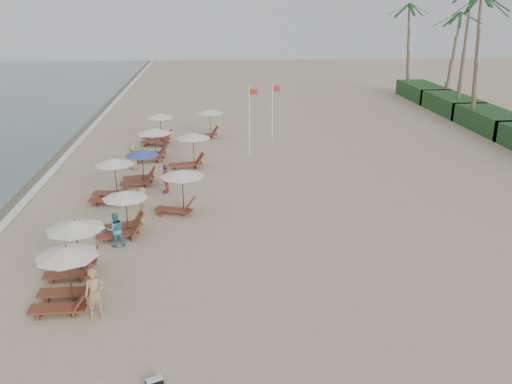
{
  "coord_description": "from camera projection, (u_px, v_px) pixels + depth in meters",
  "views": [
    {
      "loc": [
        -1.11,
        -19.61,
        10.13
      ],
      "look_at": [
        1.0,
        4.9,
        1.3
      ],
      "focal_mm": 37.4,
      "sensor_mm": 36.0,
      "label": 1
    }
  ],
  "objects": [
    {
      "name": "beachgoer_mid_b",
      "position": [
        143.0,
        202.0,
        26.43
      ],
      "size": [
        0.92,
        1.1,
        1.48
      ],
      "primitive_type": "imported",
      "rotation": [
        0.0,
        0.0,
        2.03
      ],
      "color": "#95754C",
      "rests_on": "ground"
    },
    {
      "name": "lounger_station_1",
      "position": [
        72.0,
        246.0,
        20.62
      ],
      "size": [
        2.49,
        2.26,
        2.25
      ],
      "color": "brown",
      "rests_on": "ground"
    },
    {
      "name": "ground",
      "position": [
        242.0,
        262.0,
        21.9
      ],
      "size": [
        160.0,
        160.0,
        0.0
      ],
      "primitive_type": "plane",
      "color": "tan",
      "rests_on": "ground"
    },
    {
      "name": "lounger_station_2",
      "position": [
        122.0,
        214.0,
        24.16
      ],
      "size": [
        2.49,
        2.3,
        2.14
      ],
      "color": "brown",
      "rests_on": "ground"
    },
    {
      "name": "inland_station_2",
      "position": [
        207.0,
        121.0,
        41.52
      ],
      "size": [
        2.76,
        2.24,
        2.22
      ],
      "color": "brown",
      "rests_on": "ground"
    },
    {
      "name": "flag_pole_near",
      "position": [
        250.0,
        117.0,
        36.45
      ],
      "size": [
        0.59,
        0.08,
        4.77
      ],
      "color": "silver",
      "rests_on": "ground"
    },
    {
      "name": "wet_sand_band",
      "position": [
        12.0,
        190.0,
        30.27
      ],
      "size": [
        3.2,
        140.0,
        0.01
      ],
      "primitive_type": "cube",
      "color": "#6B5E4C",
      "rests_on": "ground"
    },
    {
      "name": "foam_line",
      "position": [
        35.0,
        189.0,
        30.37
      ],
      "size": [
        0.5,
        140.0,
        0.02
      ],
      "primitive_type": "cube",
      "color": "white",
      "rests_on": "ground"
    },
    {
      "name": "lounger_station_4",
      "position": [
        139.0,
        167.0,
        31.0
      ],
      "size": [
        2.41,
        2.03,
        2.08
      ],
      "color": "brown",
      "rests_on": "ground"
    },
    {
      "name": "lounger_station_3",
      "position": [
        111.0,
        181.0,
        28.32
      ],
      "size": [
        2.49,
        2.08,
        2.37
      ],
      "color": "brown",
      "rests_on": "ground"
    },
    {
      "name": "beachgoer_mid_a",
      "position": [
        115.0,
        230.0,
        23.1
      ],
      "size": [
        0.93,
        0.83,
        1.58
      ],
      "primitive_type": "imported",
      "rotation": [
        0.0,
        0.0,
        3.5
      ],
      "color": "teal",
      "rests_on": "ground"
    },
    {
      "name": "duffel_bag",
      "position": [
        154.0,
        383.0,
        14.79
      ],
      "size": [
        0.53,
        0.4,
        0.26
      ],
      "color": "black",
      "rests_on": "ground"
    },
    {
      "name": "lounger_station_0",
      "position": [
        63.0,
        278.0,
        18.4
      ],
      "size": [
        2.5,
        2.17,
        2.28
      ],
      "color": "brown",
      "rests_on": "ground"
    },
    {
      "name": "inland_station_0",
      "position": [
        179.0,
        186.0,
        26.6
      ],
      "size": [
        2.67,
        2.24,
        2.22
      ],
      "color": "brown",
      "rests_on": "ground"
    },
    {
      "name": "beachgoer_near",
      "position": [
        95.0,
        294.0,
        17.8
      ],
      "size": [
        0.74,
        0.57,
        1.83
      ],
      "primitive_type": "imported",
      "rotation": [
        0.0,
        0.0,
        0.22
      ],
      "color": "#A17B57",
      "rests_on": "ground"
    },
    {
      "name": "lounger_station_6",
      "position": [
        157.0,
        130.0,
        39.69
      ],
      "size": [
        2.66,
        2.61,
        2.34
      ],
      "color": "brown",
      "rests_on": "ground"
    },
    {
      "name": "beachgoer_far_a",
      "position": [
        166.0,
        178.0,
        29.61
      ],
      "size": [
        0.53,
        1.03,
        1.67
      ],
      "primitive_type": "imported",
      "rotation": [
        0.0,
        0.0,
        4.58
      ],
      "color": "#B54861",
      "rests_on": "ground"
    },
    {
      "name": "beachgoer_far_b",
      "position": [
        134.0,
        157.0,
        33.75
      ],
      "size": [
        0.84,
        0.95,
        1.64
      ],
      "primitive_type": "imported",
      "rotation": [
        0.0,
        0.0,
        1.07
      ],
      "color": "tan",
      "rests_on": "ground"
    },
    {
      "name": "flag_pole_far",
      "position": [
        273.0,
        108.0,
        40.82
      ],
      "size": [
        0.6,
        0.08,
        4.27
      ],
      "color": "silver",
      "rests_on": "ground"
    },
    {
      "name": "lounger_station_5",
      "position": [
        151.0,
        144.0,
        35.73
      ],
      "size": [
        2.75,
        2.37,
        2.17
      ],
      "color": "brown",
      "rests_on": "ground"
    },
    {
      "name": "inland_station_1",
      "position": [
        189.0,
        148.0,
        34.01
      ],
      "size": [
        2.86,
        2.24,
        2.22
      ],
      "color": "brown",
      "rests_on": "ground"
    }
  ]
}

